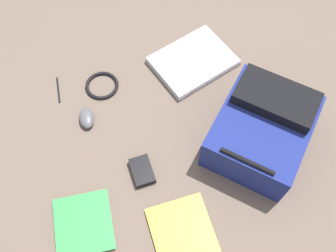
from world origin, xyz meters
TOP-DOWN VIEW (x-y plane):
  - ground_plane at (0.00, 0.00)m, footprint 3.41×3.41m
  - backpack at (0.30, -0.13)m, footprint 0.51×0.51m
  - laptop at (0.18, 0.31)m, footprint 0.40×0.35m
  - book_red at (-0.44, -0.25)m, footprint 0.22×0.24m
  - book_comic at (-0.11, -0.39)m, footprint 0.22×0.25m
  - computer_mouse at (-0.33, 0.17)m, footprint 0.07×0.10m
  - cable_coil at (-0.24, 0.32)m, footprint 0.14×0.14m
  - power_brick at (-0.18, -0.12)m, footprint 0.08×0.12m
  - pen_black at (-0.42, 0.35)m, footprint 0.02×0.13m

SIDE VIEW (x-z plane):
  - ground_plane at x=0.00m, z-range 0.00..0.00m
  - pen_black at x=-0.42m, z-range 0.00..0.01m
  - book_comic at x=-0.11m, z-range 0.00..0.01m
  - cable_coil at x=-0.24m, z-range 0.00..0.01m
  - book_red at x=-0.44m, z-range 0.00..0.02m
  - power_brick at x=-0.18m, z-range 0.00..0.03m
  - laptop at x=0.18m, z-range 0.00..0.03m
  - computer_mouse at x=-0.33m, z-range 0.00..0.04m
  - backpack at x=0.30m, z-range -0.01..0.21m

